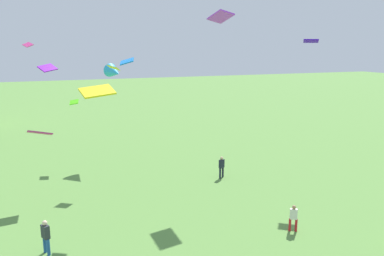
{
  "coord_description": "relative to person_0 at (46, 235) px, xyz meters",
  "views": [
    {
      "loc": [
        -6.37,
        -5.09,
        10.21
      ],
      "look_at": [
        1.32,
        14.56,
        5.72
      ],
      "focal_mm": 35.77,
      "sensor_mm": 36.0,
      "label": 1
    }
  ],
  "objects": [
    {
      "name": "kite_flying_9",
      "position": [
        5.59,
        10.78,
        7.62
      ],
      "size": [
        1.02,
        1.07,
        0.49
      ],
      "rotation": [
        0.0,
        0.0,
        5.53
      ],
      "color": "yellow"
    },
    {
      "name": "person_0",
      "position": [
        0.0,
        0.0,
        0.0
      ],
      "size": [
        0.44,
        0.54,
        1.8
      ],
      "rotation": [
        0.0,
        0.0,
        5.14
      ],
      "color": "#235693",
      "rests_on": "ground_plane"
    },
    {
      "name": "kite_flying_0",
      "position": [
        0.87,
        11.63,
        7.65
      ],
      "size": [
        1.49,
        1.33,
        0.61
      ],
      "rotation": [
        0.0,
        0.0,
        0.63
      ],
      "color": "#7407BE"
    },
    {
      "name": "kite_flying_4",
      "position": [
        3.15,
        2.05,
        6.85
      ],
      "size": [
        1.93,
        1.43,
        0.64
      ],
      "rotation": [
        0.0,
        0.0,
        0.17
      ],
      "color": "yellow"
    },
    {
      "name": "kite_flying_6",
      "position": [
        12.4,
        6.16,
        11.25
      ],
      "size": [
        1.48,
        1.81,
        0.86
      ],
      "rotation": [
        0.0,
        0.0,
        1.75
      ],
      "color": "#B13AF0"
    },
    {
      "name": "kite_flying_8",
      "position": [
        6.46,
        15.43,
        6.99
      ],
      "size": [
        1.74,
        2.19,
        1.49
      ],
      "rotation": [
        0.0,
        0.0,
        0.29
      ],
      "color": "#2BA5EA"
    },
    {
      "name": "kite_flying_3",
      "position": [
        2.85,
        15.24,
        4.51
      ],
      "size": [
        0.85,
        1.14,
        0.38
      ],
      "rotation": [
        0.0,
        0.0,
        4.57
      ],
      "color": "#49D011"
    },
    {
      "name": "person_2",
      "position": [
        13.15,
        7.14,
        -0.04
      ],
      "size": [
        0.52,
        0.45,
        1.73
      ],
      "rotation": [
        0.0,
        0.0,
        0.52
      ],
      "color": "#1E2333",
      "rests_on": "ground_plane"
    },
    {
      "name": "kite_flying_10",
      "position": [
        -0.43,
        15.5,
        9.35
      ],
      "size": [
        0.91,
        0.98,
        0.46
      ],
      "rotation": [
        0.0,
        0.0,
        2.04
      ],
      "color": "#CC307F"
    },
    {
      "name": "person_1",
      "position": [
        12.99,
        -2.48,
        -0.14
      ],
      "size": [
        0.47,
        0.41,
        1.55
      ],
      "rotation": [
        0.0,
        0.0,
        5.74
      ],
      "color": "red",
      "rests_on": "ground_plane"
    },
    {
      "name": "kite_flying_1",
      "position": [
        18.5,
        3.95,
        9.59
      ],
      "size": [
        1.24,
        1.18,
        0.27
      ],
      "rotation": [
        0.0,
        0.0,
        2.5
      ],
      "color": "#3806DB"
    },
    {
      "name": "kite_flying_7",
      "position": [
        0.02,
        7.36,
        3.68
      ],
      "size": [
        1.62,
        1.11,
        0.68
      ],
      "rotation": [
        0.0,
        0.0,
        3.18
      ],
      "color": "#BA2E75"
    },
    {
      "name": "kite_flying_5",
      "position": [
        5.32,
        4.47,
        8.32
      ],
      "size": [
        1.08,
        1.39,
        0.47
      ],
      "rotation": [
        0.0,
        0.0,
        1.32
      ],
      "color": "blue"
    }
  ]
}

